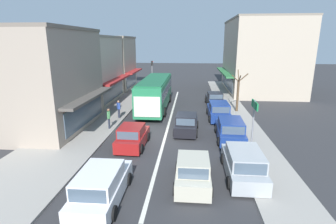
# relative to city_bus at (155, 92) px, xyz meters

# --- Properties ---
(ground_plane) EXTENTS (140.00, 140.00, 0.00)m
(ground_plane) POSITION_rel_city_bus_xyz_m (1.85, -8.07, -1.88)
(ground_plane) COLOR #2D2D30
(lane_centre_line) EXTENTS (0.20, 28.00, 0.01)m
(lane_centre_line) POSITION_rel_city_bus_xyz_m (1.85, -4.07, -1.88)
(lane_centre_line) COLOR silver
(lane_centre_line) RESTS_ON ground
(sidewalk_left) EXTENTS (5.20, 44.00, 0.14)m
(sidewalk_left) POSITION_rel_city_bus_xyz_m (-4.95, -2.07, -1.81)
(sidewalk_left) COLOR gray
(sidewalk_left) RESTS_ON ground
(kerb_right) EXTENTS (2.80, 44.00, 0.12)m
(kerb_right) POSITION_rel_city_bus_xyz_m (8.05, -2.07, -1.82)
(kerb_right) COLOR gray
(kerb_right) RESTS_ON ground
(shopfront_corner_near) EXTENTS (8.37, 9.04, 7.98)m
(shopfront_corner_near) POSITION_rel_city_bus_xyz_m (-8.33, -7.12, 2.10)
(shopfront_corner_near) COLOR gray
(shopfront_corner_near) RESTS_ON ground
(shopfront_mid_block) EXTENTS (7.28, 9.50, 7.57)m
(shopfront_mid_block) POSITION_rel_city_bus_xyz_m (-8.33, 2.53, 1.90)
(shopfront_mid_block) COLOR beige
(shopfront_mid_block) RESTS_ON ground
(shopfront_far_end) EXTENTS (7.46, 7.67, 7.65)m
(shopfront_far_end) POSITION_rel_city_bus_xyz_m (-8.33, 11.42, 1.94)
(shopfront_far_end) COLOR #B2A38E
(shopfront_far_end) RESTS_ON ground
(building_right_far) EXTENTS (9.96, 13.38, 9.93)m
(building_right_far) POSITION_rel_city_bus_xyz_m (13.34, 11.58, 3.08)
(building_right_far) COLOR #B2A38E
(building_right_far) RESTS_ON ground
(city_bus) EXTENTS (2.78, 10.87, 3.23)m
(city_bus) POSITION_rel_city_bus_xyz_m (0.00, 0.00, 0.00)
(city_bus) COLOR #237A4C
(city_bus) RESTS_ON ground
(wagon_adjacent_lane_lead) EXTENTS (1.97, 4.52, 1.58)m
(wagon_adjacent_lane_lead) POSITION_rel_city_bus_xyz_m (-0.15, -16.71, -1.14)
(wagon_adjacent_lane_lead) COLOR silver
(wagon_adjacent_lane_lead) RESTS_ON ground
(hatchback_queue_far_back) EXTENTS (1.83, 3.70, 1.54)m
(hatchback_queue_far_back) POSITION_rel_city_bus_xyz_m (3.89, -14.94, -1.17)
(hatchback_queue_far_back) COLOR #B7B29E
(hatchback_queue_far_back) RESTS_ON ground
(hatchback_behind_bus_mid) EXTENTS (1.89, 3.74, 1.54)m
(hatchback_behind_bus_mid) POSITION_rel_city_bus_xyz_m (-0.15, -10.40, -1.17)
(hatchback_behind_bus_mid) COLOR maroon
(hatchback_behind_bus_mid) RESTS_ON ground
(hatchback_queue_gap_filler) EXTENTS (1.95, 3.77, 1.54)m
(hatchback_queue_gap_filler) POSITION_rel_city_bus_xyz_m (3.41, -7.21, -1.17)
(hatchback_queue_gap_filler) COLOR black
(hatchback_queue_gap_filler) RESTS_ON ground
(parked_wagon_kerb_front) EXTENTS (1.94, 4.50, 1.58)m
(parked_wagon_kerb_front) POSITION_rel_city_bus_xyz_m (6.52, -13.93, -1.14)
(parked_wagon_kerb_front) COLOR #9EA3A8
(parked_wagon_kerb_front) RESTS_ON ground
(parked_wagon_kerb_second) EXTENTS (2.00, 4.53, 1.58)m
(parked_wagon_kerb_second) POSITION_rel_city_bus_xyz_m (6.58, -8.50, -1.14)
(parked_wagon_kerb_second) COLOR navy
(parked_wagon_kerb_second) RESTS_ON ground
(parked_wagon_kerb_third) EXTENTS (2.01, 4.54, 1.58)m
(parked_wagon_kerb_third) POSITION_rel_city_bus_xyz_m (6.28, -3.11, -1.14)
(parked_wagon_kerb_third) COLOR navy
(parked_wagon_kerb_third) RESTS_ON ground
(parked_sedan_kerb_rear) EXTENTS (2.02, 4.27, 1.47)m
(parked_sedan_kerb_rear) POSITION_rel_city_bus_xyz_m (6.38, 2.26, -1.22)
(parked_sedan_kerb_rear) COLOR black
(parked_sedan_kerb_rear) RESTS_ON ground
(traffic_light_downstreet) EXTENTS (0.32, 0.24, 4.20)m
(traffic_light_downstreet) POSITION_rel_city_bus_xyz_m (-2.08, 11.84, 0.97)
(traffic_light_downstreet) COLOR gray
(traffic_light_downstreet) RESTS_ON ground
(directional_road_sign) EXTENTS (0.10, 1.40, 3.60)m
(directional_road_sign) POSITION_rel_city_bus_xyz_m (7.48, -11.29, 0.80)
(directional_road_sign) COLOR gray
(directional_road_sign) RESTS_ON ground
(street_tree_right) EXTENTS (1.62, 1.66, 4.23)m
(street_tree_right) POSITION_rel_city_bus_xyz_m (8.37, -0.57, 0.08)
(street_tree_right) COLOR brown
(street_tree_right) RESTS_ON ground
(pedestrian_with_handbag_near) EXTENTS (0.37, 0.65, 1.63)m
(pedestrian_with_handbag_near) POSITION_rel_city_bus_xyz_m (-2.81, -7.07, -0.81)
(pedestrian_with_handbag_near) COLOR #232838
(pedestrian_with_handbag_near) RESTS_ON sidewalk_left
(pedestrian_browsing_midblock) EXTENTS (0.39, 0.47, 1.63)m
(pedestrian_browsing_midblock) POSITION_rel_city_bus_xyz_m (-2.83, -4.07, -0.81)
(pedestrian_browsing_midblock) COLOR #232838
(pedestrian_browsing_midblock) RESTS_ON sidewalk_left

